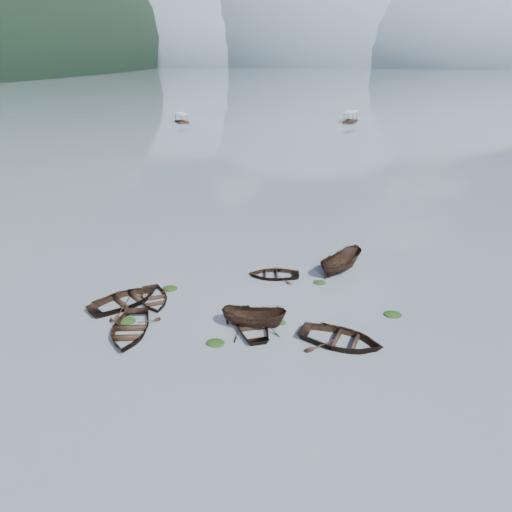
% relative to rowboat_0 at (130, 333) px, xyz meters
% --- Properties ---
extents(ground_plane, '(2400.00, 2400.00, 0.00)m').
position_rel_rowboat_0_xyz_m(ground_plane, '(6.43, -3.27, 0.00)').
color(ground_plane, slate).
extents(haze_mtn_a, '(520.00, 520.00, 280.00)m').
position_rel_rowboat_0_xyz_m(haze_mtn_a, '(-253.57, 896.73, 0.00)').
color(haze_mtn_a, '#475666').
rests_on(haze_mtn_a, ground).
extents(haze_mtn_b, '(520.00, 520.00, 340.00)m').
position_rel_rowboat_0_xyz_m(haze_mtn_b, '(-53.57, 896.73, 0.00)').
color(haze_mtn_b, '#475666').
rests_on(haze_mtn_b, ground).
extents(haze_mtn_c, '(520.00, 520.00, 260.00)m').
position_rel_rowboat_0_xyz_m(haze_mtn_c, '(146.43, 896.73, 0.00)').
color(haze_mtn_c, '#475666').
rests_on(haze_mtn_c, ground).
extents(rowboat_0, '(4.43, 5.49, 1.01)m').
position_rel_rowboat_0_xyz_m(rowboat_0, '(0.00, 0.00, 0.00)').
color(rowboat_0, black).
rests_on(rowboat_0, ground).
extents(rowboat_1, '(5.98, 6.23, 1.05)m').
position_rel_rowboat_0_xyz_m(rowboat_1, '(-1.86, 3.37, 0.00)').
color(rowboat_1, black).
rests_on(rowboat_1, ground).
extents(rowboat_2, '(4.18, 1.64, 1.60)m').
position_rel_rowboat_0_xyz_m(rowboat_2, '(7.49, 2.16, 0.00)').
color(rowboat_2, black).
rests_on(rowboat_2, ground).
extents(rowboat_3, '(4.47, 5.09, 0.88)m').
position_rel_rowboat_0_xyz_m(rowboat_3, '(7.39, 2.01, 0.00)').
color(rowboat_3, black).
rests_on(rowboat_3, ground).
extents(rowboat_4, '(5.77, 4.72, 1.05)m').
position_rel_rowboat_0_xyz_m(rowboat_4, '(12.98, 1.22, 0.00)').
color(rowboat_4, black).
rests_on(rowboat_4, ground).
extents(rowboat_6, '(4.46, 4.88, 0.83)m').
position_rel_rowboat_0_xyz_m(rowboat_6, '(-0.08, 4.11, 0.00)').
color(rowboat_6, black).
rests_on(rowboat_6, ground).
extents(rowboat_7, '(4.36, 3.40, 0.82)m').
position_rel_rowboat_0_xyz_m(rowboat_7, '(7.69, 9.50, 0.00)').
color(rowboat_7, black).
rests_on(rowboat_7, ground).
extents(rowboat_8, '(4.17, 4.91, 1.83)m').
position_rel_rowboat_0_xyz_m(rowboat_8, '(12.81, 11.42, 0.00)').
color(rowboat_8, black).
rests_on(rowboat_8, ground).
extents(weed_clump_0, '(1.14, 0.93, 0.25)m').
position_rel_rowboat_0_xyz_m(weed_clump_0, '(-0.75, 1.24, 0.00)').
color(weed_clump_0, black).
rests_on(weed_clump_0, ground).
extents(weed_clump_1, '(0.85, 0.68, 0.19)m').
position_rel_rowboat_0_xyz_m(weed_clump_1, '(7.00, 3.08, 0.00)').
color(weed_clump_1, black).
rests_on(weed_clump_1, ground).
extents(weed_clump_2, '(1.13, 0.91, 0.25)m').
position_rel_rowboat_0_xyz_m(weed_clump_2, '(5.56, -0.15, 0.00)').
color(weed_clump_2, black).
rests_on(weed_clump_2, ground).
extents(weed_clump_3, '(0.90, 0.76, 0.20)m').
position_rel_rowboat_0_xyz_m(weed_clump_3, '(8.19, 3.74, 0.00)').
color(weed_clump_3, black).
rests_on(weed_clump_3, ground).
extents(weed_clump_4, '(1.19, 0.94, 0.25)m').
position_rel_rowboat_0_xyz_m(weed_clump_4, '(16.37, 5.16, 0.00)').
color(weed_clump_4, black).
rests_on(weed_clump_4, ground).
extents(weed_clump_5, '(1.11, 0.90, 0.24)m').
position_rel_rowboat_0_xyz_m(weed_clump_5, '(0.43, 6.06, 0.00)').
color(weed_clump_5, black).
rests_on(weed_clump_5, ground).
extents(weed_clump_6, '(0.82, 0.68, 0.17)m').
position_rel_rowboat_0_xyz_m(weed_clump_6, '(9.07, 2.87, 0.00)').
color(weed_clump_6, black).
rests_on(weed_clump_6, ground).
extents(weed_clump_7, '(0.98, 0.78, 0.21)m').
position_rel_rowboat_0_xyz_m(weed_clump_7, '(11.31, 9.04, 0.00)').
color(weed_clump_7, black).
rests_on(weed_clump_7, ground).
extents(pontoon_left, '(5.17, 6.03, 2.18)m').
position_rel_rowboat_0_xyz_m(pontoon_left, '(-28.70, 94.44, 0.00)').
color(pontoon_left, black).
rests_on(pontoon_left, ground).
extents(pontoon_centre, '(4.06, 7.18, 2.59)m').
position_rel_rowboat_0_xyz_m(pontoon_centre, '(14.26, 102.78, 0.00)').
color(pontoon_centre, black).
rests_on(pontoon_centre, ground).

